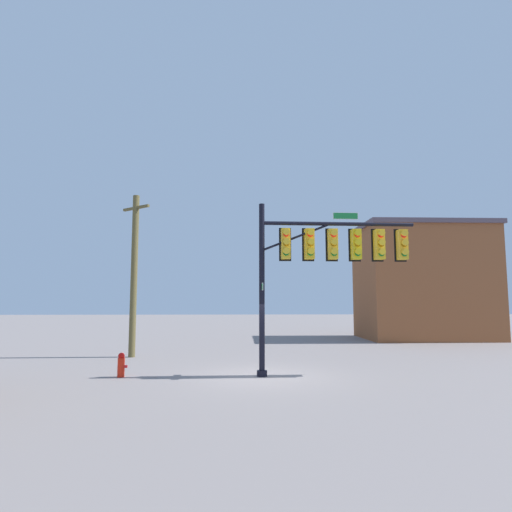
{
  "coord_description": "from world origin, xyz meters",
  "views": [
    {
      "loc": [
        -0.74,
        -14.95,
        2.67
      ],
      "look_at": [
        -0.19,
        0.41,
        4.26
      ],
      "focal_mm": 29.47,
      "sensor_mm": 36.0,
      "label": 1
    }
  ],
  "objects_px": {
    "signal_pole_assembly": "(330,251)",
    "fire_hydrant": "(121,365)",
    "brick_building": "(423,281)",
    "utility_pole": "(134,272)"
  },
  "relations": [
    {
      "from": "signal_pole_assembly",
      "to": "fire_hydrant",
      "type": "relative_size",
      "value": 7.37
    },
    {
      "from": "signal_pole_assembly",
      "to": "fire_hydrant",
      "type": "xyz_separation_m",
      "value": [
        -7.34,
        -0.01,
        -4.0
      ]
    },
    {
      "from": "signal_pole_assembly",
      "to": "utility_pole",
      "type": "height_order",
      "value": "utility_pole"
    },
    {
      "from": "brick_building",
      "to": "fire_hydrant",
      "type": "bearing_deg",
      "value": -140.83
    },
    {
      "from": "signal_pole_assembly",
      "to": "brick_building",
      "type": "bearing_deg",
      "value": 55.43
    },
    {
      "from": "brick_building",
      "to": "signal_pole_assembly",
      "type": "bearing_deg",
      "value": -124.57
    },
    {
      "from": "fire_hydrant",
      "to": "utility_pole",
      "type": "bearing_deg",
      "value": 100.5
    },
    {
      "from": "fire_hydrant",
      "to": "brick_building",
      "type": "bearing_deg",
      "value": 39.17
    },
    {
      "from": "utility_pole",
      "to": "fire_hydrant",
      "type": "distance_m",
      "value": 6.28
    },
    {
      "from": "signal_pole_assembly",
      "to": "fire_hydrant",
      "type": "distance_m",
      "value": 8.36
    }
  ]
}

